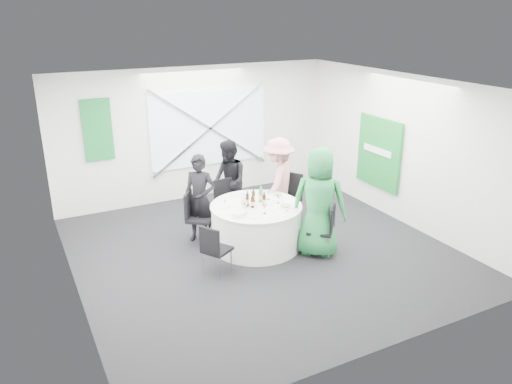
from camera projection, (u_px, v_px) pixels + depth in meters
name	position (u px, v px, depth m)	size (l,w,h in m)	color
floor	(261.00, 250.00, 8.53)	(6.00, 6.00, 0.00)	black
ceiling	(262.00, 85.00, 7.56)	(6.00, 6.00, 0.00)	silver
wall_back	(196.00, 134.00, 10.55)	(6.00, 6.00, 0.00)	white
wall_front	(387.00, 247.00, 5.54)	(6.00, 6.00, 0.00)	white
wall_left	(66.00, 204.00, 6.76)	(6.00, 6.00, 0.00)	white
wall_right	(403.00, 150.00, 9.33)	(6.00, 6.00, 0.00)	white
window_panel	(209.00, 128.00, 10.61)	(2.60, 0.03, 1.60)	silver
window_brace_a	(210.00, 128.00, 10.57)	(0.05, 0.05, 3.16)	silver
window_brace_b	(210.00, 128.00, 10.57)	(0.05, 0.05, 3.16)	silver
green_banner	(98.00, 130.00, 9.54)	(0.55, 0.04, 1.20)	#156D2F
green_sign	(379.00, 153.00, 9.87)	(0.05, 1.20, 1.40)	#177E2C
banquet_table	(256.00, 226.00, 8.56)	(1.56, 1.56, 0.76)	white
chair_back	(226.00, 199.00, 9.39)	(0.43, 0.44, 0.88)	black
chair_back_left	(195.00, 213.00, 8.65)	(0.60, 0.59, 0.94)	black
chair_back_right	(289.00, 194.00, 9.48)	(0.61, 0.60, 0.96)	black
chair_front_right	(325.00, 227.00, 8.20)	(0.57, 0.57, 0.88)	black
chair_front_left	(214.00, 247.00, 7.57)	(0.52, 0.52, 0.84)	black
person_man_back_left	(200.00, 199.00, 8.64)	(0.57, 0.38, 1.58)	black
person_man_back	(229.00, 181.00, 9.51)	(0.77, 0.42, 1.58)	black
person_woman_pink	(278.00, 181.00, 9.36)	(1.08, 0.50, 1.67)	#D28A88
person_woman_green	(319.00, 202.00, 8.12)	(0.90, 0.59, 1.85)	#248642
plate_back	(237.00, 195.00, 8.86)	(0.27, 0.27, 0.01)	white
plate_back_left	(221.00, 206.00, 8.39)	(0.29, 0.29, 0.01)	white
plate_back_right	(278.00, 195.00, 8.86)	(0.26, 0.26, 0.04)	white
plate_front_right	(285.00, 206.00, 8.35)	(0.25, 0.25, 0.04)	white
plate_front_left	(239.00, 216.00, 7.99)	(0.26, 0.26, 0.01)	white
napkin	(239.00, 214.00, 7.97)	(0.20, 0.13, 0.05)	white
beer_bottle_a	(247.00, 200.00, 8.36)	(0.06, 0.06, 0.27)	#341B09
beer_bottle_b	(253.00, 197.00, 8.54)	(0.06, 0.06, 0.25)	#341B09
beer_bottle_c	(264.00, 200.00, 8.41)	(0.06, 0.06, 0.24)	#341B09
beer_bottle_d	(253.00, 202.00, 8.31)	(0.06, 0.06, 0.24)	#341B09
green_water_bottle	(261.00, 196.00, 8.54)	(0.08, 0.08, 0.29)	green
clear_water_bottle	(244.00, 202.00, 8.29)	(0.08, 0.08, 0.27)	white
wine_glass_a	(246.00, 205.00, 8.11)	(0.07, 0.07, 0.17)	white
wine_glass_b	(268.00, 193.00, 8.65)	(0.07, 0.07, 0.17)	white
wine_glass_c	(265.00, 206.00, 8.06)	(0.07, 0.07, 0.17)	white
wine_glass_d	(278.00, 196.00, 8.49)	(0.07, 0.07, 0.17)	white
fork_a	(225.00, 201.00, 8.61)	(0.01, 0.15, 0.01)	silver
knife_a	(222.00, 208.00, 8.32)	(0.01, 0.15, 0.01)	silver
fork_b	(249.00, 194.00, 8.96)	(0.01, 0.15, 0.01)	silver
knife_b	(235.00, 196.00, 8.85)	(0.01, 0.15, 0.01)	silver
fork_c	(286.00, 212.00, 8.16)	(0.01, 0.15, 0.01)	silver
knife_c	(290.00, 205.00, 8.42)	(0.01, 0.15, 0.01)	silver
fork_d	(236.00, 216.00, 7.98)	(0.01, 0.15, 0.01)	silver
knife_d	(253.00, 219.00, 7.89)	(0.01, 0.15, 0.01)	silver
fork_e	(279.00, 196.00, 8.82)	(0.01, 0.15, 0.01)	silver
knife_e	(267.00, 194.00, 8.94)	(0.01, 0.15, 0.01)	silver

